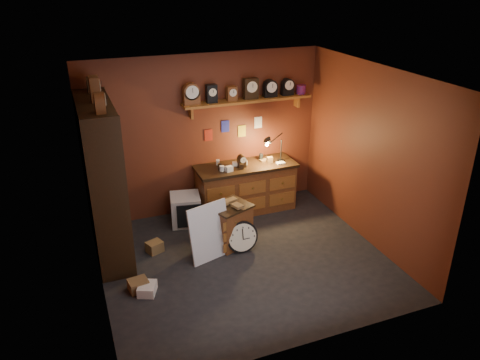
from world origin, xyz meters
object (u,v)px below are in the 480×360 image
(shelving_unit, at_px, (101,175))
(big_round_clock, at_px, (242,237))
(low_cabinet, at_px, (230,223))
(workbench, at_px, (246,185))

(shelving_unit, height_order, big_round_clock, shelving_unit)
(low_cabinet, bearing_deg, workbench, 34.67)
(low_cabinet, distance_m, big_round_clock, 0.30)
(shelving_unit, bearing_deg, workbench, 11.66)
(workbench, height_order, low_cabinet, workbench)
(low_cabinet, relative_size, big_round_clock, 1.53)
(workbench, height_order, big_round_clock, workbench)
(shelving_unit, distance_m, workbench, 2.57)
(shelving_unit, bearing_deg, big_round_clock, -21.33)
(shelving_unit, relative_size, big_round_clock, 5.23)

